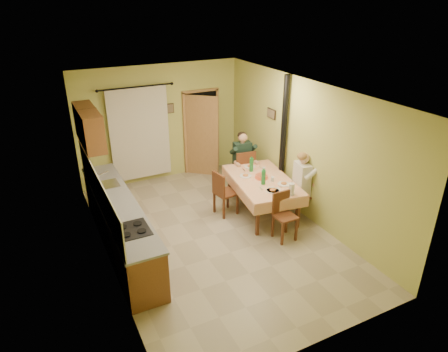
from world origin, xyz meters
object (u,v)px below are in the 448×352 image
chair_near (284,225)px  chair_left (225,201)px  man_far (243,155)px  chair_right (302,202)px  stove_flue (282,158)px  man_right (303,177)px  chair_far (242,179)px  dining_table (262,196)px

chair_near → chair_left: bearing=-68.2°
chair_left → man_far: man_far is taller
chair_right → man_far: 1.77m
chair_near → chair_left: 1.46m
chair_left → stove_flue: bearing=80.0°
chair_left → man_right: man_right is taller
chair_near → stove_flue: bearing=-122.1°
man_far → chair_left: bearing=-129.5°
chair_far → chair_left: (-0.86, -0.80, -0.00)m
chair_far → man_right: bearing=-64.5°
chair_far → chair_right: 1.66m
chair_right → chair_near: bearing=133.8°
man_right → chair_near: bearing=134.4°
chair_near → man_far: (0.30, 2.15, 0.59)m
dining_table → stove_flue: size_ratio=0.73×
man_far → stove_flue: bearing=-52.4°
stove_flue → chair_left: bearing=178.8°
man_far → man_right: bearing=-64.7°
stove_flue → man_right: bearing=-88.1°
dining_table → chair_left: 0.78m
chair_left → man_far: (0.86, 0.81, 0.59)m
man_far → stove_flue: size_ratio=0.50×
man_far → man_right: (0.52, -1.58, 0.00)m
dining_table → chair_right: 0.84m
chair_far → man_far: 0.59m
chair_right → man_right: bearing=90.0°
chair_near → chair_left: chair_left is taller
chair_right → stove_flue: 1.05m
chair_far → chair_left: 1.17m
chair_near → dining_table: bearing=-99.3°
man_far → chair_right: bearing=-64.2°
dining_table → chair_far: chair_far is taller
chair_left → stove_flue: stove_flue is taller
man_far → man_right: size_ratio=1.00×
chair_near → man_far: size_ratio=0.67×
chair_far → man_far: bearing=90.0°
man_right → chair_left: bearing=70.2°
chair_right → man_right: 0.59m
chair_far → stove_flue: size_ratio=0.37×
chair_right → man_right: size_ratio=0.72×
chair_far → chair_near: 2.16m
chair_far → chair_right: size_ratio=1.03×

